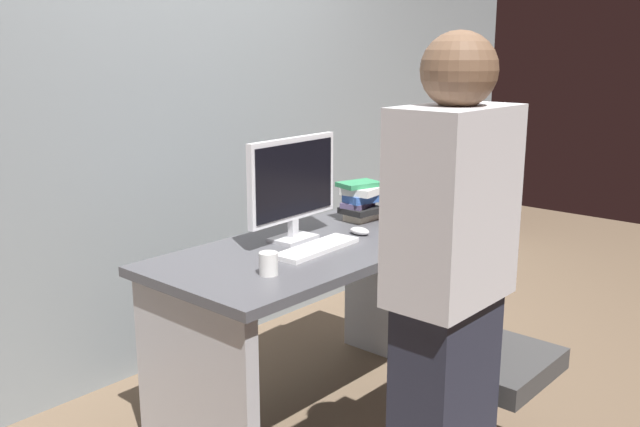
{
  "coord_description": "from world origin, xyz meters",
  "views": [
    {
      "loc": [
        -2.13,
        -1.93,
        1.59
      ],
      "look_at": [
        0.0,
        -0.05,
        0.91
      ],
      "focal_mm": 38.97,
      "sensor_mm": 36.0,
      "label": 1
    }
  ],
  "objects_px": {
    "desk": "(311,297)",
    "mouse": "(360,231)",
    "person_at_desk": "(448,302)",
    "monitor": "(293,183)",
    "keyboard": "(317,248)",
    "book_stack": "(361,200)",
    "office_chair": "(474,364)",
    "cup_near_keyboard": "(269,264)"
  },
  "relations": [
    {
      "from": "person_at_desk",
      "to": "monitor",
      "type": "height_order",
      "value": "person_at_desk"
    },
    {
      "from": "keyboard",
      "to": "book_stack",
      "type": "relative_size",
      "value": 1.95
    },
    {
      "from": "cup_near_keyboard",
      "to": "monitor",
      "type": "bearing_deg",
      "value": 32.56
    },
    {
      "from": "desk",
      "to": "monitor",
      "type": "distance_m",
      "value": 0.51
    },
    {
      "from": "mouse",
      "to": "person_at_desk",
      "type": "bearing_deg",
      "value": -127.61
    },
    {
      "from": "person_at_desk",
      "to": "book_stack",
      "type": "relative_size",
      "value": 7.42
    },
    {
      "from": "mouse",
      "to": "desk",
      "type": "bearing_deg",
      "value": 171.03
    },
    {
      "from": "mouse",
      "to": "cup_near_keyboard",
      "type": "relative_size",
      "value": 1.15
    },
    {
      "from": "monitor",
      "to": "keyboard",
      "type": "height_order",
      "value": "monitor"
    },
    {
      "from": "cup_near_keyboard",
      "to": "book_stack",
      "type": "relative_size",
      "value": 0.39
    },
    {
      "from": "desk",
      "to": "keyboard",
      "type": "height_order",
      "value": "keyboard"
    },
    {
      "from": "office_chair",
      "to": "keyboard",
      "type": "distance_m",
      "value": 0.79
    },
    {
      "from": "cup_near_keyboard",
      "to": "book_stack",
      "type": "bearing_deg",
      "value": 16.54
    },
    {
      "from": "office_chair",
      "to": "monitor",
      "type": "distance_m",
      "value": 1.07
    },
    {
      "from": "office_chair",
      "to": "person_at_desk",
      "type": "height_order",
      "value": "person_at_desk"
    },
    {
      "from": "monitor",
      "to": "book_stack",
      "type": "relative_size",
      "value": 2.45
    },
    {
      "from": "mouse",
      "to": "cup_near_keyboard",
      "type": "distance_m",
      "value": 0.69
    },
    {
      "from": "monitor",
      "to": "cup_near_keyboard",
      "type": "bearing_deg",
      "value": -147.44
    },
    {
      "from": "cup_near_keyboard",
      "to": "keyboard",
      "type": "bearing_deg",
      "value": 12.45
    },
    {
      "from": "cup_near_keyboard",
      "to": "person_at_desk",
      "type": "bearing_deg",
      "value": -89.28
    },
    {
      "from": "office_chair",
      "to": "cup_near_keyboard",
      "type": "distance_m",
      "value": 0.86
    },
    {
      "from": "keyboard",
      "to": "desk",
      "type": "bearing_deg",
      "value": 57.24
    },
    {
      "from": "office_chair",
      "to": "cup_near_keyboard",
      "type": "xyz_separation_m",
      "value": [
        -0.46,
        0.62,
        0.37
      ]
    },
    {
      "from": "person_at_desk",
      "to": "mouse",
      "type": "height_order",
      "value": "person_at_desk"
    },
    {
      "from": "person_at_desk",
      "to": "monitor",
      "type": "bearing_deg",
      "value": 68.66
    },
    {
      "from": "mouse",
      "to": "book_stack",
      "type": "distance_m",
      "value": 0.29
    },
    {
      "from": "office_chair",
      "to": "desk",
      "type": "bearing_deg",
      "value": 94.49
    },
    {
      "from": "person_at_desk",
      "to": "cup_near_keyboard",
      "type": "xyz_separation_m",
      "value": [
        -0.01,
        0.77,
        -0.04
      ]
    },
    {
      "from": "office_chair",
      "to": "mouse",
      "type": "relative_size",
      "value": 9.4
    },
    {
      "from": "person_at_desk",
      "to": "mouse",
      "type": "bearing_deg",
      "value": 52.39
    },
    {
      "from": "person_at_desk",
      "to": "keyboard",
      "type": "bearing_deg",
      "value": 67.39
    },
    {
      "from": "desk",
      "to": "book_stack",
      "type": "bearing_deg",
      "value": 13.64
    },
    {
      "from": "keyboard",
      "to": "cup_near_keyboard",
      "type": "height_order",
      "value": "cup_near_keyboard"
    },
    {
      "from": "desk",
      "to": "person_at_desk",
      "type": "bearing_deg",
      "value": -113.13
    },
    {
      "from": "desk",
      "to": "mouse",
      "type": "bearing_deg",
      "value": -8.97
    },
    {
      "from": "person_at_desk",
      "to": "keyboard",
      "type": "height_order",
      "value": "person_at_desk"
    },
    {
      "from": "desk",
      "to": "book_stack",
      "type": "height_order",
      "value": "book_stack"
    },
    {
      "from": "person_at_desk",
      "to": "cup_near_keyboard",
      "type": "bearing_deg",
      "value": 90.72
    },
    {
      "from": "monitor",
      "to": "desk",
      "type": "bearing_deg",
      "value": -96.16
    },
    {
      "from": "monitor",
      "to": "keyboard",
      "type": "xyz_separation_m",
      "value": [
        -0.05,
        -0.18,
        -0.25
      ]
    },
    {
      "from": "monitor",
      "to": "mouse",
      "type": "height_order",
      "value": "monitor"
    },
    {
      "from": "person_at_desk",
      "to": "keyboard",
      "type": "xyz_separation_m",
      "value": [
        0.35,
        0.85,
        -0.07
      ]
    }
  ]
}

